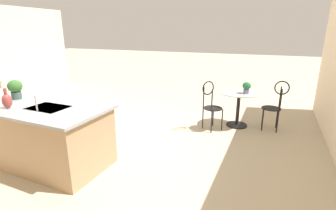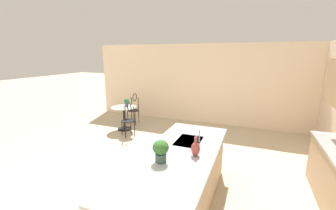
# 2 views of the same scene
# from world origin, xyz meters

# --- Properties ---
(ground_plane) EXTENTS (40.00, 40.00, 0.00)m
(ground_plane) POSITION_xyz_m (0.00, 0.00, 0.00)
(ground_plane) COLOR beige
(wall_left_window) EXTENTS (0.12, 7.80, 2.70)m
(wall_left_window) POSITION_xyz_m (-4.26, 0.00, 1.35)
(wall_left_window) COLOR beige
(wall_left_window) RESTS_ON ground
(kitchen_island) EXTENTS (2.80, 1.06, 0.92)m
(kitchen_island) POSITION_xyz_m (0.30, 0.85, 0.46)
(kitchen_island) COLOR tan
(kitchen_island) RESTS_ON ground
(bistro_table) EXTENTS (0.80, 0.80, 0.74)m
(bistro_table) POSITION_xyz_m (-2.55, -1.94, 0.45)
(bistro_table) COLOR black
(bistro_table) RESTS_ON ground
(chair_near_window) EXTENTS (0.49, 0.40, 1.04)m
(chair_near_window) POSITION_xyz_m (-3.26, -2.00, 0.57)
(chair_near_window) COLOR black
(chair_near_window) RESTS_ON ground
(chair_by_island) EXTENTS (0.53, 0.53, 1.04)m
(chair_by_island) POSITION_xyz_m (-2.07, -1.48, 0.57)
(chair_by_island) COLOR black
(chair_by_island) RESTS_ON ground
(sink_faucet) EXTENTS (0.02, 0.02, 0.22)m
(sink_faucet) POSITION_xyz_m (-0.25, 1.03, 1.03)
(sink_faucet) COLOR #B2B5BA
(sink_faucet) RESTS_ON kitchen_island
(potted_plant_on_table) EXTENTS (0.17, 0.17, 0.24)m
(potted_plant_on_table) POSITION_xyz_m (-2.69, -1.92, 0.88)
(potted_plant_on_table) COLOR #7A669E
(potted_plant_on_table) RESTS_ON bistro_table
(potted_plant_counter_near) EXTENTS (0.22, 0.22, 0.31)m
(potted_plant_counter_near) POSITION_xyz_m (0.60, 0.71, 1.10)
(potted_plant_counter_near) COLOR #385147
(potted_plant_counter_near) RESTS_ON kitchen_island
(vase_on_counter) EXTENTS (0.13, 0.13, 0.29)m
(vase_on_counter) POSITION_xyz_m (0.25, 1.10, 1.03)
(vase_on_counter) COLOR #993D38
(vase_on_counter) RESTS_ON kitchen_island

